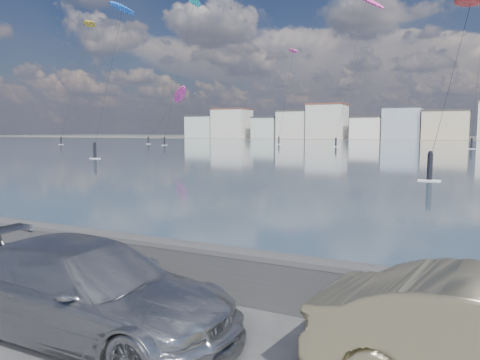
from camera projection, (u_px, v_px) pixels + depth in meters
name	position (u px, v px, depth m)	size (l,w,h in m)	color
ground	(66.00, 341.00, 7.28)	(700.00, 700.00, 0.00)	#333335
bay_water	(446.00, 148.00, 88.26)	(500.00, 177.00, 0.00)	#364B63
far_shore_strip	(464.00, 139.00, 184.29)	(500.00, 60.00, 0.00)	#4C473D
seawall	(168.00, 262.00, 9.61)	(400.00, 0.36, 1.08)	#28282B
far_buildings	(468.00, 124.00, 170.68)	(240.79, 13.26, 14.60)	#B7C6BC
car_silver	(87.00, 290.00, 7.38)	(2.12, 5.22, 1.52)	#A3A5AA
kitesurfer_0	(180.00, 95.00, 128.21)	(8.96, 17.78, 15.94)	#E5338C
kitesurfer_3	(293.00, 52.00, 125.78)	(6.66, 18.74, 26.30)	#E5338C
kitesurfer_5	(194.00, 2.00, 116.74)	(4.84, 18.60, 36.82)	#19BFBF
kitesurfer_8	(89.00, 25.00, 115.97)	(8.64, 12.48, 30.70)	#BF8C19
kitesurfer_9	(122.00, 11.00, 62.67)	(6.24, 13.43, 20.52)	blue
kitesurfer_11	(471.00, 2.00, 36.15)	(4.42, 13.42, 14.58)	red
kitesurfer_13	(366.00, 0.00, 106.55)	(9.99, 18.37, 36.57)	#E5338C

